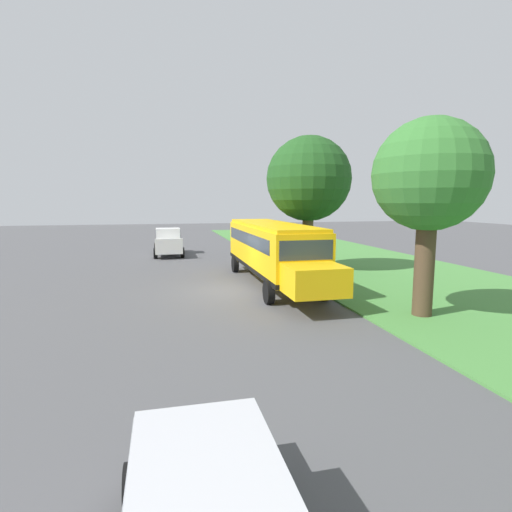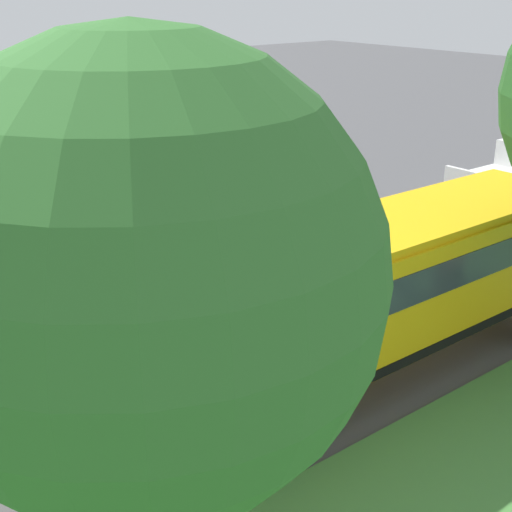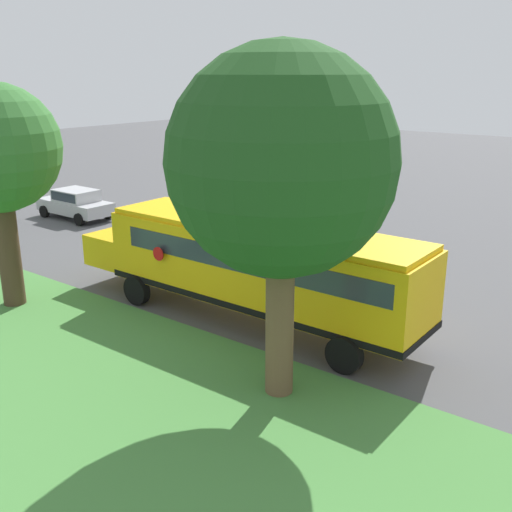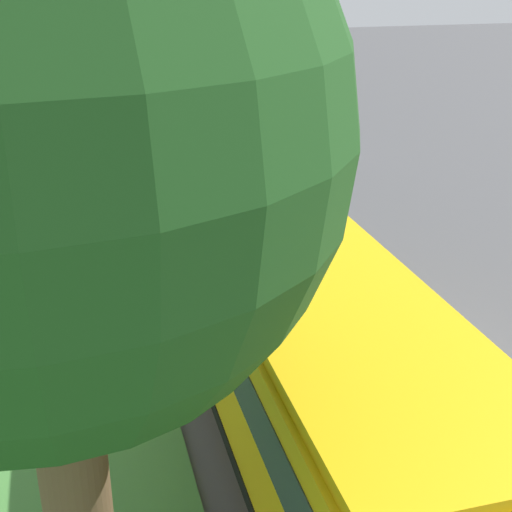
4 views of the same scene
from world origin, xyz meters
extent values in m
plane|color=#4C4C4F|center=(0.00, 0.00, 0.00)|extent=(120.00, 120.00, 0.00)
cube|color=#47843D|center=(-10.00, 0.00, 0.04)|extent=(12.00, 80.00, 0.08)
cube|color=yellow|center=(-2.36, -1.38, 1.90)|extent=(2.50, 10.50, 2.20)
cube|color=yellow|center=(-2.36, 4.82, 1.35)|extent=(2.20, 1.90, 1.10)
cube|color=yellow|center=(-2.36, -1.38, 3.08)|extent=(2.35, 10.29, 0.16)
cube|color=black|center=(-2.36, -1.38, 0.92)|extent=(2.54, 10.54, 0.20)
cube|color=#2D3842|center=(-2.36, -1.68, 2.36)|extent=(2.53, 9.24, 0.64)
cube|color=#2D3842|center=(-2.36, 3.82, 2.36)|extent=(2.25, 0.12, 0.80)
cylinder|color=red|center=(-3.79, 1.51, 2.05)|extent=(0.03, 0.44, 0.44)
cylinder|color=black|center=(-3.61, 2.82, 0.50)|extent=(0.30, 1.00, 1.00)
cylinder|color=black|center=(-1.11, 2.82, 0.50)|extent=(0.30, 1.00, 1.00)
cylinder|color=black|center=(-3.61, -5.06, 0.50)|extent=(0.30, 1.00, 1.00)
cylinder|color=black|center=(-1.11, -5.06, 0.50)|extent=(0.30, 1.00, 1.00)
cube|color=#B7B7BC|center=(2.80, 14.62, 1.26)|extent=(1.60, 2.20, 0.60)
cube|color=#2D3842|center=(2.80, 14.62, 1.28)|extent=(1.62, 2.02, 0.45)
cylinder|color=black|center=(1.90, 13.27, 0.32)|extent=(0.22, 0.64, 0.64)
cylinder|color=black|center=(3.70, 13.27, 0.32)|extent=(0.22, 0.64, 0.64)
cube|color=silver|center=(2.70, -13.89, 0.80)|extent=(2.00, 5.40, 0.80)
cube|color=silver|center=(2.70, -14.84, 1.65)|extent=(1.90, 1.70, 0.90)
cube|color=#2D3842|center=(2.70, -14.84, 1.68)|extent=(1.94, 1.53, 0.63)
cube|color=silver|center=(2.70, -11.27, 1.38)|extent=(2.00, 0.16, 0.36)
cylinder|color=black|center=(3.70, -15.65, 0.40)|extent=(0.28, 0.80, 0.80)
cylinder|color=black|center=(1.70, -15.65, 0.40)|extent=(0.28, 0.80, 0.80)
cylinder|color=black|center=(3.70, -12.14, 0.40)|extent=(0.28, 0.80, 0.80)
cylinder|color=black|center=(1.70, -12.14, 0.40)|extent=(0.28, 0.80, 0.80)
cylinder|color=brown|center=(-5.51, -4.34, 1.86)|extent=(0.67, 0.67, 3.72)
sphere|color=#1E4C1C|center=(-5.51, -4.34, 5.63)|extent=(5.08, 5.08, 5.08)
sphere|color=#1E4C1C|center=(-6.14, -3.82, 6.11)|extent=(3.07, 3.07, 3.07)
cylinder|color=#4C3826|center=(-6.17, 5.99, 1.86)|extent=(0.71, 0.71, 3.72)
sphere|color=#33702D|center=(-6.17, 5.99, 5.23)|extent=(4.03, 4.03, 4.03)
sphere|color=#33702D|center=(-6.41, 5.80, 5.62)|extent=(2.92, 2.92, 2.92)
cylinder|color=gray|center=(-4.60, -9.76, 1.05)|extent=(0.08, 0.08, 2.10)
cylinder|color=red|center=(-4.60, -9.76, 2.40)|extent=(0.03, 0.68, 0.68)
camera|label=1|loc=(3.18, 18.63, 4.28)|focal=28.00mm
camera|label=2|loc=(-10.95, 8.60, 7.49)|focal=50.00mm
camera|label=3|loc=(-16.11, -11.72, 7.49)|focal=42.00mm
camera|label=4|loc=(-5.24, -10.04, 6.89)|focal=50.00mm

